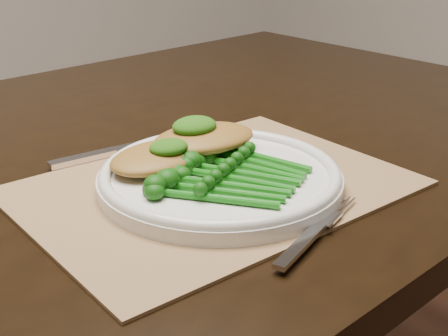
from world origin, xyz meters
TOP-DOWN VIEW (x-y plane):
  - placemat at (-0.04, -0.28)m, footprint 0.44×0.33m
  - dinner_plate at (-0.04, -0.29)m, footprint 0.28×0.28m
  - knife at (-0.08, -0.12)m, footprint 0.22×0.02m
  - fork at (-0.01, -0.43)m, footprint 0.17×0.08m
  - chicken_fillet_left at (-0.08, -0.23)m, footprint 0.14×0.10m
  - chicken_fillet_right at (-0.01, -0.22)m, footprint 0.14×0.10m
  - pesto_dollop_left at (-0.07, -0.24)m, footprint 0.05×0.04m
  - pesto_dollop_right at (-0.02, -0.21)m, footprint 0.06×0.05m
  - broccolini_bundle at (-0.03, -0.32)m, footprint 0.21×0.22m

SIDE VIEW (x-z plane):
  - placemat at x=-0.04m, z-range 0.75..0.75m
  - fork at x=-0.01m, z-range 0.76..0.76m
  - knife at x=-0.08m, z-range 0.75..0.76m
  - dinner_plate at x=-0.04m, z-range 0.75..0.78m
  - broccolini_bundle at x=-0.03m, z-range 0.76..0.79m
  - chicken_fillet_left at x=-0.08m, z-range 0.77..0.80m
  - chicken_fillet_right at x=-0.01m, z-range 0.78..0.80m
  - pesto_dollop_left at x=-0.07m, z-range 0.79..0.81m
  - pesto_dollop_right at x=-0.02m, z-range 0.79..0.82m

